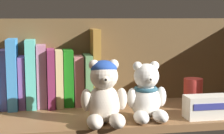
{
  "coord_description": "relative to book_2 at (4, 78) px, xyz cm",
  "views": [
    {
      "loc": [
        -21.86,
        -98.39,
        28.9
      ],
      "look_at": [
        -3.84,
        0.0,
        14.98
      ],
      "focal_mm": 58.58,
      "sensor_mm": 36.0,
      "label": 1
    }
  ],
  "objects": [
    {
      "name": "book_6",
      "position": [
        10.9,
        0.0,
        0.61
      ],
      "size": [
        2.77,
        11.39,
        18.55
      ],
      "primitive_type": "cube",
      "color": "#B06E8D",
      "rests_on": "shelf_board"
    },
    {
      "name": "shelf_back_panel",
      "position": [
        34.06,
        2.6,
        3.44
      ],
      "size": [
        86.12,
        1.2,
        28.22
      ],
      "primitive_type": "cube",
      "color": "brown",
      "rests_on": "ground"
    },
    {
      "name": "book_9",
      "position": [
        18.76,
        0.0,
        -0.17
      ],
      "size": [
        2.86,
        10.56,
        16.99
      ],
      "primitive_type": "cube",
      "color": "#166A14",
      "rests_on": "shelf_board"
    },
    {
      "name": "book_4",
      "position": [
        5.22,
        0.0,
        -1.04
      ],
      "size": [
        1.88,
        11.93,
        15.26
      ],
      "primitive_type": "cube",
      "color": "#714884",
      "rests_on": "shelf_board"
    },
    {
      "name": "book_8",
      "position": [
        16.02,
        0.0,
        -0.19
      ],
      "size": [
        2.14,
        12.64,
        16.96
      ],
      "primitive_type": "cube",
      "color": "#CABE7C",
      "rests_on": "shelf_board"
    },
    {
      "name": "book_5",
      "position": [
        7.84,
        0.0,
        1.38
      ],
      "size": [
        2.86,
        13.16,
        20.1
      ],
      "primitive_type": "cube",
      "color": "#53C2B5",
      "rests_on": "shelf_board"
    },
    {
      "name": "book_10",
      "position": [
        21.85,
        0.0,
        -1.15
      ],
      "size": [
        2.97,
        10.88,
        15.07
      ],
      "primitive_type": "cube",
      "rotation": [
        0.0,
        -0.01,
        0.0
      ],
      "color": "#B56C6C",
      "rests_on": "shelf_board"
    },
    {
      "name": "book_7",
      "position": [
        13.62,
        0.0,
        -0.02
      ],
      "size": [
        2.24,
        14.43,
        17.31
      ],
      "primitive_type": "cube",
      "rotation": [
        0.0,
        -0.0,
        0.0
      ],
      "color": "#78264E",
      "rests_on": "shelf_board"
    },
    {
      "name": "pillar_candle",
      "position": [
        54.64,
        -11.68,
        -4.24
      ],
      "size": [
        5.55,
        5.55,
        8.85
      ],
      "primitive_type": "cylinder",
      "color": "#C63833",
      "rests_on": "shelf_board"
    },
    {
      "name": "book_2",
      "position": [
        0.0,
        0.0,
        0.0
      ],
      "size": [
        2.24,
        12.33,
        17.36
      ],
      "primitive_type": "cube",
      "rotation": [
        0.0,
        0.01,
        0.0
      ],
      "color": "#434694",
      "rests_on": "shelf_board"
    },
    {
      "name": "book_3",
      "position": [
        2.66,
        0.0,
        1.56
      ],
      "size": [
        2.74,
        14.98,
        20.45
      ],
      "primitive_type": "cube",
      "color": "#337DC2",
      "rests_on": "shelf_board"
    },
    {
      "name": "small_product_box",
      "position": [
        54.15,
        -22.42,
        -5.65
      ],
      "size": [
        11.86,
        5.85,
        6.03
      ],
      "color": "silver",
      "rests_on": "shelf_board"
    },
    {
      "name": "shelf_board",
      "position": [
        34.06,
        -12.57,
        -9.67
      ],
      "size": [
        83.72,
        29.14,
        2.0
      ],
      "primitive_type": "cube",
      "color": "brown",
      "rests_on": "ground"
    },
    {
      "name": "teddy_bear_smaller",
      "position": [
        37.89,
        -20.77,
        -2.14
      ],
      "size": [
        11.16,
        11.34,
        15.29
      ],
      "color": "white",
      "rests_on": "shelf_board"
    },
    {
      "name": "book_12",
      "position": [
        27.06,
        0.0,
        2.88
      ],
      "size": [
        2.31,
        12.23,
        23.09
      ],
      "primitive_type": "cube",
      "color": "olive",
      "rests_on": "shelf_board"
    },
    {
      "name": "book_11",
      "position": [
        24.58,
        0.0,
        -0.96
      ],
      "size": [
        2.15,
        14.71,
        15.42
      ],
      "primitive_type": "cube",
      "color": "#548753",
      "rests_on": "shelf_board"
    },
    {
      "name": "teddy_bear_larger",
      "position": [
        26.37,
        -22.74,
        -0.96
      ],
      "size": [
        11.84,
        12.02,
        16.25
      ],
      "color": "beige",
      "rests_on": "shelf_board"
    }
  ]
}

